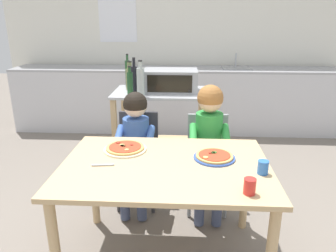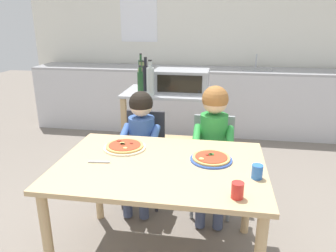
{
  "view_description": "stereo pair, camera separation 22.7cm",
  "coord_description": "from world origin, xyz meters",
  "px_view_note": "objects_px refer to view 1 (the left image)",
  "views": [
    {
      "loc": [
        0.12,
        -1.85,
        1.61
      ],
      "look_at": [
        0.0,
        0.3,
        0.88
      ],
      "focal_mm": 34.53,
      "sensor_mm": 36.0,
      "label": 1
    },
    {
      "loc": [
        0.35,
        -1.82,
        1.61
      ],
      "look_at": [
        0.0,
        0.3,
        0.88
      ],
      "focal_mm": 34.53,
      "sensor_mm": 36.0,
      "label": 2
    }
  ],
  "objects_px": {
    "bottle_tall_green_wine": "(129,79)",
    "bottle_dark_olive_oil": "(134,78)",
    "dining_chair_right": "(207,155)",
    "bottle_slim_sauce": "(130,83)",
    "bottle_squat_spirits": "(128,73)",
    "pizza_plate_blue_rimmed": "(214,157)",
    "pizza_plate_cream": "(125,148)",
    "drinking_cup_red": "(250,186)",
    "toaster_oven": "(170,81)",
    "kitchen_island_cart": "(160,120)",
    "child_in_green_shirt": "(209,134)",
    "serving_spoon": "(103,165)",
    "drinking_cup_blue": "(263,167)",
    "dining_table": "(165,177)",
    "bottle_brown_beer": "(131,78)",
    "child_in_blue_striped_shirt": "(135,137)",
    "bottle_clear_vinegar": "(141,81)",
    "dining_chair_left": "(138,152)"
  },
  "relations": [
    {
      "from": "pizza_plate_cream",
      "to": "toaster_oven",
      "type": "bearing_deg",
      "value": 77.46
    },
    {
      "from": "pizza_plate_cream",
      "to": "drinking_cup_red",
      "type": "distance_m",
      "value": 0.93
    },
    {
      "from": "kitchen_island_cart",
      "to": "bottle_brown_beer",
      "type": "xyz_separation_m",
      "value": [
        -0.32,
        0.14,
        0.41
      ]
    },
    {
      "from": "pizza_plate_blue_rimmed",
      "to": "bottle_dark_olive_oil",
      "type": "bearing_deg",
      "value": 119.98
    },
    {
      "from": "bottle_brown_beer",
      "to": "serving_spoon",
      "type": "distance_m",
      "value": 1.57
    },
    {
      "from": "bottle_squat_spirits",
      "to": "dining_chair_left",
      "type": "xyz_separation_m",
      "value": [
        0.21,
        -0.82,
        -0.56
      ]
    },
    {
      "from": "kitchen_island_cart",
      "to": "dining_table",
      "type": "relative_size",
      "value": 0.71
    },
    {
      "from": "bottle_brown_beer",
      "to": "serving_spoon",
      "type": "bearing_deg",
      "value": -87.29
    },
    {
      "from": "dining_chair_left",
      "to": "dining_chair_right",
      "type": "distance_m",
      "value": 0.61
    },
    {
      "from": "toaster_oven",
      "to": "serving_spoon",
      "type": "xyz_separation_m",
      "value": [
        -0.35,
        -1.41,
        -0.27
      ]
    },
    {
      "from": "child_in_blue_striped_shirt",
      "to": "pizza_plate_cream",
      "type": "height_order",
      "value": "child_in_blue_striped_shirt"
    },
    {
      "from": "pizza_plate_cream",
      "to": "dining_chair_right",
      "type": "bearing_deg",
      "value": 40.15
    },
    {
      "from": "toaster_oven",
      "to": "kitchen_island_cart",
      "type": "bearing_deg",
      "value": -174.1
    },
    {
      "from": "bottle_brown_beer",
      "to": "pizza_plate_cream",
      "type": "xyz_separation_m",
      "value": [
        0.17,
        -1.29,
        -0.26
      ]
    },
    {
      "from": "bottle_slim_sauce",
      "to": "bottle_brown_beer",
      "type": "bearing_deg",
      "value": 97.95
    },
    {
      "from": "bottle_tall_green_wine",
      "to": "bottle_dark_olive_oil",
      "type": "xyz_separation_m",
      "value": [
        0.07,
        -0.07,
        0.02
      ]
    },
    {
      "from": "dining_table",
      "to": "drinking_cup_red",
      "type": "bearing_deg",
      "value": -36.1
    },
    {
      "from": "drinking_cup_blue",
      "to": "dining_table",
      "type": "bearing_deg",
      "value": 169.96
    },
    {
      "from": "bottle_slim_sauce",
      "to": "dining_chair_right",
      "type": "distance_m",
      "value": 1.02
    },
    {
      "from": "dining_chair_left",
      "to": "dining_chair_right",
      "type": "xyz_separation_m",
      "value": [
        0.61,
        -0.04,
        0.0
      ]
    },
    {
      "from": "bottle_tall_green_wine",
      "to": "dining_chair_right",
      "type": "xyz_separation_m",
      "value": [
        0.78,
        -0.68,
        -0.53
      ]
    },
    {
      "from": "child_in_blue_striped_shirt",
      "to": "dining_chair_right",
      "type": "bearing_deg",
      "value": 7.15
    },
    {
      "from": "pizza_plate_cream",
      "to": "pizza_plate_blue_rimmed",
      "type": "bearing_deg",
      "value": -9.88
    },
    {
      "from": "pizza_plate_blue_rimmed",
      "to": "drinking_cup_blue",
      "type": "xyz_separation_m",
      "value": [
        0.27,
        -0.2,
        0.03
      ]
    },
    {
      "from": "bottle_dark_olive_oil",
      "to": "bottle_slim_sauce",
      "type": "distance_m",
      "value": 0.15
    },
    {
      "from": "bottle_clear_vinegar",
      "to": "child_in_green_shirt",
      "type": "height_order",
      "value": "bottle_clear_vinegar"
    },
    {
      "from": "child_in_green_shirt",
      "to": "dining_table",
      "type": "bearing_deg",
      "value": -117.57
    },
    {
      "from": "bottle_tall_green_wine",
      "to": "drinking_cup_blue",
      "type": "distance_m",
      "value": 1.85
    },
    {
      "from": "toaster_oven",
      "to": "dining_chair_right",
      "type": "bearing_deg",
      "value": -61.35
    },
    {
      "from": "dining_chair_right",
      "to": "dining_table",
      "type": "bearing_deg",
      "value": -113.74
    },
    {
      "from": "drinking_cup_blue",
      "to": "toaster_oven",
      "type": "bearing_deg",
      "value": 112.91
    },
    {
      "from": "bottle_slim_sauce",
      "to": "serving_spoon",
      "type": "xyz_separation_m",
      "value": [
        0.03,
        -1.23,
        -0.27
      ]
    },
    {
      "from": "toaster_oven",
      "to": "bottle_clear_vinegar",
      "type": "xyz_separation_m",
      "value": [
        -0.27,
        -0.24,
        0.03
      ]
    },
    {
      "from": "kitchen_island_cart",
      "to": "dining_chair_right",
      "type": "height_order",
      "value": "kitchen_island_cart"
    },
    {
      "from": "dining_table",
      "to": "bottle_tall_green_wine",
      "type": "bearing_deg",
      "value": 108.49
    },
    {
      "from": "bottle_clear_vinegar",
      "to": "pizza_plate_cream",
      "type": "height_order",
      "value": "bottle_clear_vinegar"
    },
    {
      "from": "bottle_squat_spirits",
      "to": "pizza_plate_blue_rimmed",
      "type": "bearing_deg",
      "value": -60.97
    },
    {
      "from": "bottle_clear_vinegar",
      "to": "bottle_squat_spirits",
      "type": "distance_m",
      "value": 0.5
    },
    {
      "from": "bottle_tall_green_wine",
      "to": "pizza_plate_blue_rimmed",
      "type": "relative_size",
      "value": 1.08
    },
    {
      "from": "dining_table",
      "to": "pizza_plate_cream",
      "type": "relative_size",
      "value": 4.42
    },
    {
      "from": "drinking_cup_blue",
      "to": "child_in_blue_striped_shirt",
      "type": "bearing_deg",
      "value": 139.64
    },
    {
      "from": "bottle_brown_beer",
      "to": "bottle_squat_spirits",
      "type": "distance_m",
      "value": 0.11
    },
    {
      "from": "child_in_green_shirt",
      "to": "bottle_dark_olive_oil",
      "type": "bearing_deg",
      "value": 134.39
    },
    {
      "from": "bottle_brown_beer",
      "to": "bottle_squat_spirits",
      "type": "xyz_separation_m",
      "value": [
        -0.05,
        0.09,
        0.04
      ]
    },
    {
      "from": "child_in_blue_striped_shirt",
      "to": "drinking_cup_red",
      "type": "relative_size",
      "value": 11.76
    },
    {
      "from": "dining_chair_right",
      "to": "bottle_slim_sauce",
      "type": "bearing_deg",
      "value": 147.61
    },
    {
      "from": "pizza_plate_cream",
      "to": "serving_spoon",
      "type": "bearing_deg",
      "value": -109.68
    },
    {
      "from": "child_in_green_shirt",
      "to": "drinking_cup_blue",
      "type": "height_order",
      "value": "child_in_green_shirt"
    },
    {
      "from": "child_in_green_shirt",
      "to": "serving_spoon",
      "type": "height_order",
      "value": "child_in_green_shirt"
    },
    {
      "from": "bottle_dark_olive_oil",
      "to": "pizza_plate_blue_rimmed",
      "type": "xyz_separation_m",
      "value": [
        0.71,
        -1.23,
        -0.29
      ]
    }
  ]
}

